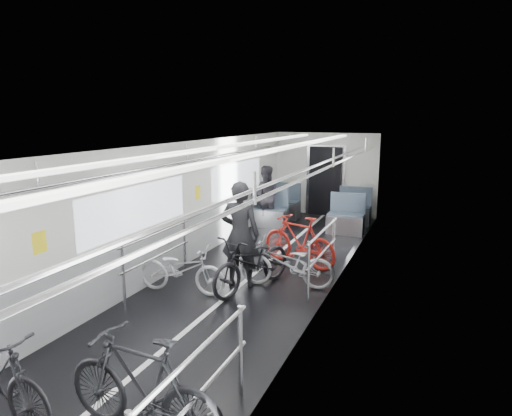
{
  "coord_description": "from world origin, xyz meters",
  "views": [
    {
      "loc": [
        3.04,
        -6.04,
        2.89
      ],
      "look_at": [
        0.0,
        1.52,
        1.23
      ],
      "focal_mm": 32.0,
      "sensor_mm": 36.0,
      "label": 1
    }
  ],
  "objects_px": {
    "bike_left_far": "(182,269)",
    "bike_right_near": "(143,387)",
    "bike_right_mid": "(287,263)",
    "person_seated": "(265,196)",
    "bike_aisle": "(253,262)",
    "bike_right_far": "(299,241)",
    "person_standing": "(240,234)"
  },
  "relations": [
    {
      "from": "bike_left_far",
      "to": "bike_right_near",
      "type": "height_order",
      "value": "bike_right_near"
    },
    {
      "from": "bike_left_far",
      "to": "bike_right_mid",
      "type": "relative_size",
      "value": 0.95
    },
    {
      "from": "person_standing",
      "to": "bike_right_near",
      "type": "bearing_deg",
      "value": 90.72
    },
    {
      "from": "bike_right_mid",
      "to": "bike_aisle",
      "type": "xyz_separation_m",
      "value": [
        -0.49,
        -0.32,
        0.06
      ]
    },
    {
      "from": "person_standing",
      "to": "bike_left_far",
      "type": "bearing_deg",
      "value": 30.39
    },
    {
      "from": "bike_left_far",
      "to": "bike_right_near",
      "type": "distance_m",
      "value": 3.5
    },
    {
      "from": "bike_right_mid",
      "to": "person_seated",
      "type": "distance_m",
      "value": 4.4
    },
    {
      "from": "bike_aisle",
      "to": "person_seated",
      "type": "height_order",
      "value": "person_seated"
    },
    {
      "from": "bike_right_mid",
      "to": "person_seated",
      "type": "height_order",
      "value": "person_seated"
    },
    {
      "from": "bike_aisle",
      "to": "bike_right_far",
      "type": "bearing_deg",
      "value": 95.73
    },
    {
      "from": "bike_right_near",
      "to": "bike_right_mid",
      "type": "relative_size",
      "value": 1.07
    },
    {
      "from": "bike_right_mid",
      "to": "bike_aisle",
      "type": "height_order",
      "value": "bike_aisle"
    },
    {
      "from": "bike_right_far",
      "to": "person_seated",
      "type": "distance_m",
      "value": 3.3
    },
    {
      "from": "bike_right_far",
      "to": "bike_right_mid",
      "type": "bearing_deg",
      "value": 25.91
    },
    {
      "from": "bike_right_mid",
      "to": "bike_aisle",
      "type": "distance_m",
      "value": 0.59
    },
    {
      "from": "person_standing",
      "to": "bike_right_far",
      "type": "bearing_deg",
      "value": -124.35
    },
    {
      "from": "bike_left_far",
      "to": "bike_right_near",
      "type": "xyz_separation_m",
      "value": [
        1.5,
        -3.16,
        0.11
      ]
    },
    {
      "from": "bike_right_near",
      "to": "bike_right_mid",
      "type": "distance_m",
      "value": 4.04
    },
    {
      "from": "person_standing",
      "to": "person_seated",
      "type": "distance_m",
      "value": 4.33
    },
    {
      "from": "bike_right_mid",
      "to": "bike_right_far",
      "type": "height_order",
      "value": "bike_right_far"
    },
    {
      "from": "person_standing",
      "to": "person_seated",
      "type": "xyz_separation_m",
      "value": [
        -1.13,
        4.18,
        -0.11
      ]
    },
    {
      "from": "bike_right_mid",
      "to": "bike_right_near",
      "type": "bearing_deg",
      "value": -9.17
    },
    {
      "from": "person_seated",
      "to": "bike_right_mid",
      "type": "bearing_deg",
      "value": 96.17
    },
    {
      "from": "bike_aisle",
      "to": "person_standing",
      "type": "height_order",
      "value": "person_standing"
    },
    {
      "from": "bike_left_far",
      "to": "person_standing",
      "type": "xyz_separation_m",
      "value": [
        0.77,
        0.66,
        0.51
      ]
    },
    {
      "from": "bike_right_far",
      "to": "bike_aisle",
      "type": "bearing_deg",
      "value": 6.01
    },
    {
      "from": "bike_right_near",
      "to": "bike_aisle",
      "type": "relative_size",
      "value": 0.93
    },
    {
      "from": "bike_right_near",
      "to": "bike_right_mid",
      "type": "xyz_separation_m",
      "value": [
        0.03,
        4.04,
        -0.09
      ]
    },
    {
      "from": "bike_left_far",
      "to": "person_standing",
      "type": "bearing_deg",
      "value": -54.87
    },
    {
      "from": "bike_right_near",
      "to": "person_seated",
      "type": "xyz_separation_m",
      "value": [
        -1.86,
        8.0,
        0.29
      ]
    },
    {
      "from": "bike_right_far",
      "to": "person_standing",
      "type": "relative_size",
      "value": 0.92
    },
    {
      "from": "bike_left_far",
      "to": "bike_right_mid",
      "type": "xyz_separation_m",
      "value": [
        1.53,
        0.88,
        0.02
      ]
    }
  ]
}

